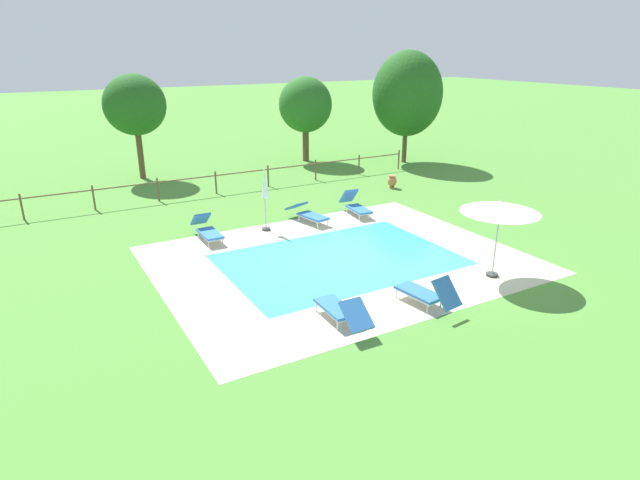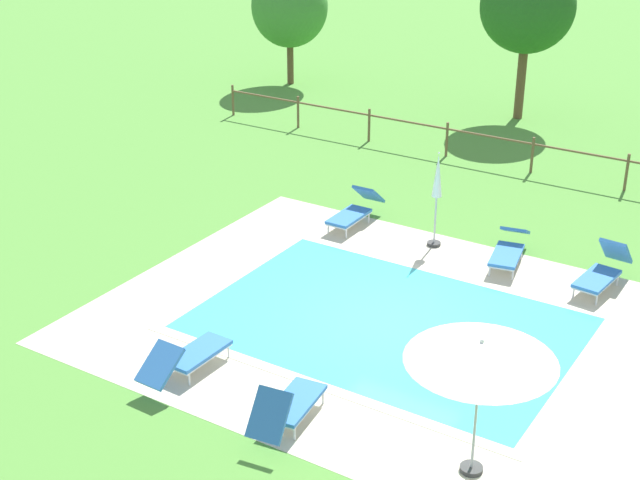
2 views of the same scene
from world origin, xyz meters
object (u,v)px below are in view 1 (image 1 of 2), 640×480
Objects in this scene: sun_lounger_north_near_steps at (308,213)px; sun_lounger_north_mid at (427,293)px; tree_east_mid at (407,94)px; sun_lounger_north_end at (341,310)px; patio_umbrella_closed_row_west at (265,191)px; patio_umbrella_open_foreground at (500,207)px; terracotta_urn_near_fence at (392,181)px; tree_centre at (135,105)px; tree_west_mid at (305,105)px; sun_lounger_south_near_corner at (207,229)px; sun_lounger_north_far at (356,205)px.

sun_lounger_north_mid is at bearing -95.37° from sun_lounger_north_near_steps.
sun_lounger_north_end is at bearing -132.62° from tree_east_mid.
sun_lounger_north_near_steps is 2.17m from patio_umbrella_closed_row_west.
sun_lounger_north_end is (-3.16, -7.50, 0.02)m from sun_lounger_north_near_steps.
terracotta_urn_near_fence is (3.78, 9.95, -1.80)m from patio_umbrella_open_foreground.
patio_umbrella_open_foreground is at bearing 10.27° from sun_lounger_north_mid.
sun_lounger_north_end is at bearing -87.54° from tree_centre.
patio_umbrella_open_foreground reaches higher than sun_lounger_north_near_steps.
tree_west_mid is at bearing 55.03° from patio_umbrella_closed_row_west.
sun_lounger_south_near_corner is 0.85× the size of patio_umbrella_closed_row_west.
tree_centre is (-10.02, 8.14, 3.36)m from terracotta_urn_near_fence.
tree_centre is at bearing 119.18° from sun_lounger_north_far.
sun_lounger_north_mid is 0.31× the size of tree_east_mid.
sun_lounger_north_far is 0.83× the size of patio_umbrella_open_foreground.
sun_lounger_south_near_corner is 0.31× the size of tree_east_mid.
terracotta_urn_near_fence is (6.07, 2.66, -0.01)m from sun_lounger_north_near_steps.
tree_east_mid is at bearing 26.58° from sun_lounger_south_near_corner.
patio_umbrella_closed_row_west reaches higher than sun_lounger_north_mid.
sun_lounger_north_far is 6.20m from sun_lounger_south_near_corner.
sun_lounger_north_end is 0.39× the size of tree_centre.
sun_lounger_north_near_steps is 7.87m from sun_lounger_north_mid.
sun_lounger_north_end is (-5.30, -7.39, -0.02)m from sun_lounger_north_far.
terracotta_urn_near_fence is 8.37m from tree_west_mid.
sun_lounger_north_end is 0.86× the size of patio_umbrella_open_foreground.
sun_lounger_north_far is 11.50m from tree_west_mid.
patio_umbrella_closed_row_west is 14.48m from tree_east_mid.
sun_lounger_north_mid is 0.37× the size of tree_centre.
patio_umbrella_closed_row_west is at bearing 79.86° from sun_lounger_north_end.
patio_umbrella_open_foreground reaches higher than sun_lounger_north_far.
patio_umbrella_open_foreground reaches higher than patio_umbrella_closed_row_west.
sun_lounger_north_near_steps is at bearing -0.25° from sun_lounger_south_near_corner.
sun_lounger_north_end is at bearing -100.14° from patio_umbrella_closed_row_west.
patio_umbrella_closed_row_west is at bearing -149.10° from tree_east_mid.
patio_umbrella_open_foreground is at bearing -119.19° from tree_east_mid.
sun_lounger_north_near_steps is at bearing 2.21° from patio_umbrella_closed_row_west.
tree_west_mid reaches higher than sun_lounger_north_far.
sun_lounger_north_near_steps is at bearing 177.15° from sun_lounger_north_far.
sun_lounger_south_near_corner is (-4.05, 0.02, 0.02)m from sun_lounger_north_near_steps.
tree_west_mid reaches higher than terracotta_urn_near_fence.
tree_centre reaches higher than patio_umbrella_closed_row_west.
sun_lounger_north_near_steps is 1.09× the size of sun_lounger_south_near_corner.
tree_west_mid is (3.41, 10.60, 2.87)m from sun_lounger_north_far.
tree_centre reaches higher than sun_lounger_north_near_steps.
sun_lounger_south_near_corner is 0.38× the size of tree_centre.
sun_lounger_north_mid is 7.93m from patio_umbrella_closed_row_west.
tree_east_mid is (14.48, 7.24, 3.55)m from sun_lounger_south_near_corner.
sun_lounger_south_near_corner is (-0.90, 7.51, 0.00)m from sun_lounger_north_end.
tree_east_mid is at bearing 53.53° from sun_lounger_north_mid.
tree_east_mid reaches higher than patio_umbrella_open_foreground.
tree_east_mid is (4.35, 4.60, 3.58)m from terracotta_urn_near_fence.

